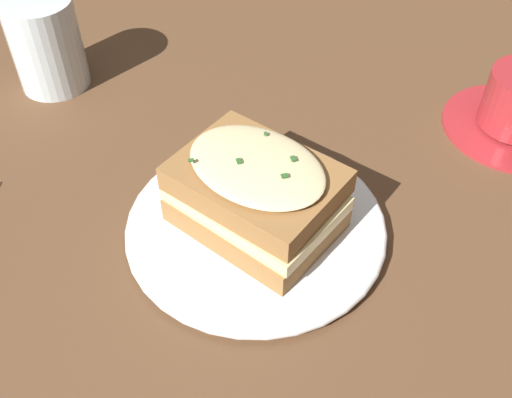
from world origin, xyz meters
TOP-DOWN VIEW (x-y plane):
  - ground_plane at (0.00, 0.00)m, footprint 2.40×2.40m
  - dinner_plate at (-0.01, -0.03)m, footprint 0.23×0.23m
  - sandwich at (-0.01, -0.03)m, footprint 0.16×0.17m
  - water_glass at (-0.22, 0.22)m, footprint 0.08×0.08m

SIDE VIEW (x-z plane):
  - ground_plane at x=0.00m, z-range 0.00..0.00m
  - dinner_plate at x=-0.01m, z-range 0.00..0.02m
  - sandwich at x=-0.01m, z-range 0.01..0.08m
  - water_glass at x=-0.22m, z-range 0.00..0.10m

